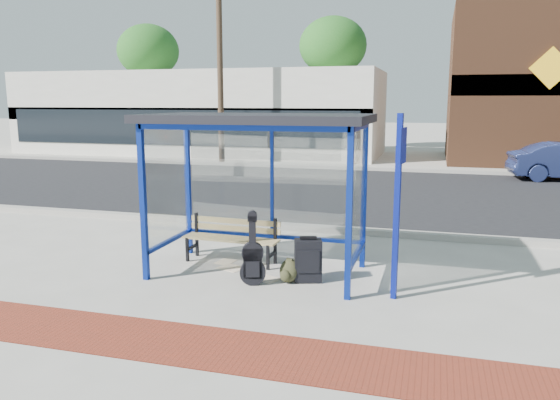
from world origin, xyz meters
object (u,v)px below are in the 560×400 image
(guitar_bag, at_px, (253,260))
(suitcase, at_px, (308,261))
(backpack, at_px, (288,271))
(bench, at_px, (232,236))

(guitar_bag, relative_size, suitcase, 1.50)
(suitcase, distance_m, backpack, 0.33)
(guitar_bag, bearing_deg, backpack, 10.52)
(guitar_bag, bearing_deg, suitcase, 9.58)
(bench, distance_m, backpack, 1.41)
(backpack, bearing_deg, suitcase, 40.61)
(bench, relative_size, backpack, 4.59)
(suitcase, bearing_deg, backpack, -172.49)
(bench, height_order, backpack, bench)
(guitar_bag, xyz_separation_m, suitcase, (0.73, 0.37, -0.06))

